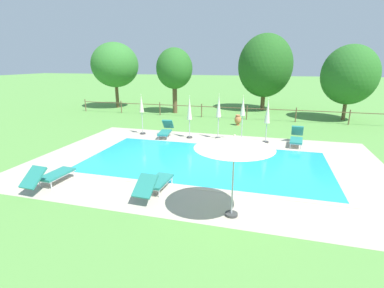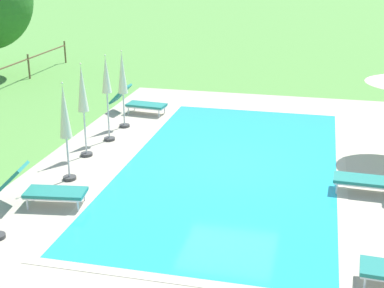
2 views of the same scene
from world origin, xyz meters
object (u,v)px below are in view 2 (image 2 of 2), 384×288
(sun_lounger_north_near_steps, at_px, (139,102))
(patio_umbrella_closed_row_mid_west, at_px, (83,94))
(sun_lounger_north_far, at_px, (43,189))
(patio_umbrella_closed_row_mid_east, at_px, (106,82))
(sun_lounger_north_end, at_px, (376,179))
(patio_umbrella_closed_row_centre, at_px, (65,117))
(patio_umbrella_closed_row_west, at_px, (122,77))

(sun_lounger_north_near_steps, distance_m, patio_umbrella_closed_row_mid_west, 4.39)
(sun_lounger_north_far, height_order, patio_umbrella_closed_row_mid_east, patio_umbrella_closed_row_mid_east)
(sun_lounger_north_near_steps, bearing_deg, patio_umbrella_closed_row_mid_west, 178.74)
(sun_lounger_north_end, height_order, patio_umbrella_closed_row_centre, patio_umbrella_closed_row_centre)
(sun_lounger_north_end, xyz_separation_m, patio_umbrella_closed_row_mid_west, (0.76, 7.39, 1.34))
(sun_lounger_north_far, xyz_separation_m, patio_umbrella_closed_row_mid_east, (4.36, 0.18, 1.35))
(sun_lounger_north_end, bearing_deg, patio_umbrella_closed_row_mid_east, 73.92)
(patio_umbrella_closed_row_west, bearing_deg, sun_lounger_north_near_steps, 1.50)
(sun_lounger_north_far, xyz_separation_m, sun_lounger_north_end, (2.27, -7.07, -0.01))
(sun_lounger_north_end, relative_size, patio_umbrella_closed_row_mid_west, 0.80)
(sun_lounger_north_near_steps, height_order, patio_umbrella_closed_row_centre, patio_umbrella_closed_row_centre)
(patio_umbrella_closed_row_west, height_order, patio_umbrella_closed_row_mid_west, patio_umbrella_closed_row_mid_west)
(patio_umbrella_closed_row_mid_west, bearing_deg, patio_umbrella_closed_row_centre, -170.98)
(patio_umbrella_closed_row_west, bearing_deg, sun_lounger_north_far, -178.14)
(patio_umbrella_closed_row_mid_west, xyz_separation_m, patio_umbrella_closed_row_centre, (-1.60, -0.25, -0.12))
(sun_lounger_north_far, xyz_separation_m, patio_umbrella_closed_row_centre, (1.42, 0.06, 1.21))
(sun_lounger_north_far, distance_m, sun_lounger_north_end, 7.43)
(patio_umbrella_closed_row_mid_west, relative_size, patio_umbrella_closed_row_mid_east, 1.01)
(sun_lounger_north_end, distance_m, patio_umbrella_closed_row_centre, 7.29)
(patio_umbrella_closed_row_centre, bearing_deg, patio_umbrella_closed_row_west, 1.64)
(sun_lounger_north_near_steps, bearing_deg, patio_umbrella_closed_row_centre, -178.40)
(sun_lounger_north_far, distance_m, patio_umbrella_closed_row_mid_east, 4.57)
(patio_umbrella_closed_row_west, height_order, patio_umbrella_closed_row_centre, patio_umbrella_closed_row_centre)
(sun_lounger_north_end, xyz_separation_m, patio_umbrella_closed_row_mid_east, (2.09, 7.25, 1.37))
(patio_umbrella_closed_row_west, xyz_separation_m, patio_umbrella_closed_row_mid_east, (-1.30, -0.00, 0.15))
(patio_umbrella_closed_row_mid_west, distance_m, patio_umbrella_closed_row_centre, 1.63)
(patio_umbrella_closed_row_mid_east, bearing_deg, sun_lounger_north_end, -106.08)
(sun_lounger_north_end, relative_size, patio_umbrella_closed_row_west, 0.84)
(patio_umbrella_closed_row_mid_west, bearing_deg, sun_lounger_north_far, -174.03)
(patio_umbrella_closed_row_mid_west, bearing_deg, patio_umbrella_closed_row_mid_east, -5.91)
(patio_umbrella_closed_row_west, distance_m, patio_umbrella_closed_row_centre, 4.23)
(sun_lounger_north_near_steps, xyz_separation_m, patio_umbrella_closed_row_mid_west, (-4.19, 0.09, 1.32))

